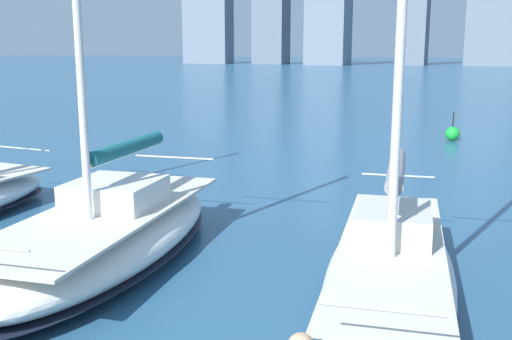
# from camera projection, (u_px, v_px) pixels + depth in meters

# --- Properties ---
(sailboat_grey) EXTENTS (3.50, 8.76, 9.17)m
(sailboat_grey) POSITION_uv_depth(u_px,v_px,m) (391.00, 266.00, 10.88)
(sailboat_grey) COLOR white
(sailboat_grey) RESTS_ON ground
(sailboat_teal) EXTENTS (4.04, 8.63, 9.68)m
(sailboat_teal) POSITION_uv_depth(u_px,v_px,m) (107.00, 233.00, 12.64)
(sailboat_teal) COLOR white
(sailboat_teal) RESTS_ON ground
(channel_buoy) EXTENTS (0.70, 0.70, 1.40)m
(channel_buoy) POSITION_uv_depth(u_px,v_px,m) (452.00, 134.00, 29.41)
(channel_buoy) COLOR green
(channel_buoy) RESTS_ON ground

